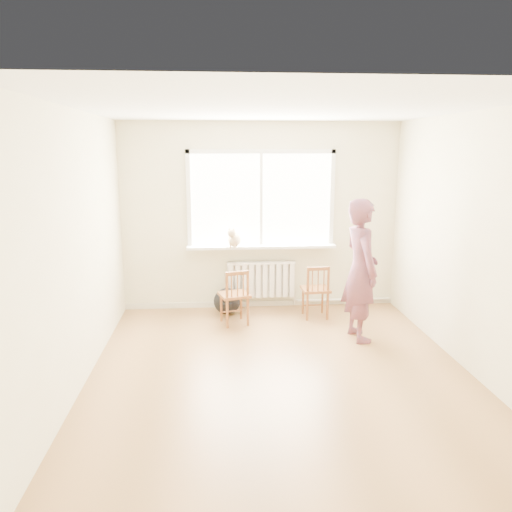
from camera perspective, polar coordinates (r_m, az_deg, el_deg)
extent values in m
plane|color=#9B6C3F|center=(5.47, 2.70, -12.92)|extent=(4.50, 4.50, 0.00)
plane|color=white|center=(4.97, 3.03, 16.55)|extent=(4.50, 4.50, 0.00)
cube|color=beige|center=(7.26, 0.55, 4.51)|extent=(4.00, 0.01, 2.70)
cube|color=white|center=(7.21, 0.57, 6.46)|extent=(2.00, 0.02, 1.30)
cube|color=white|center=(7.15, 0.60, 11.87)|extent=(2.12, 0.05, 0.06)
cube|color=white|center=(7.17, -7.69, 6.32)|extent=(0.06, 0.05, 1.42)
cube|color=white|center=(7.35, 8.66, 6.43)|extent=(0.06, 0.05, 1.42)
cube|color=white|center=(7.19, 0.59, 6.44)|extent=(0.04, 0.05, 1.30)
cube|color=white|center=(7.22, 0.63, 1.09)|extent=(2.15, 0.22, 0.04)
cube|color=white|center=(7.39, 0.57, -2.67)|extent=(1.00, 0.02, 0.55)
cube|color=white|center=(7.34, 0.61, -2.77)|extent=(1.00, 0.10, 0.51)
cube|color=white|center=(7.28, 0.61, -0.79)|extent=(1.00, 0.12, 0.03)
cylinder|color=silver|center=(7.69, 9.93, -4.94)|extent=(1.40, 0.04, 0.04)
cube|color=beige|center=(7.53, 0.54, -5.43)|extent=(4.00, 0.03, 0.08)
cube|color=brown|center=(6.70, -2.51, -4.45)|extent=(0.46, 0.44, 0.04)
cylinder|color=brown|center=(6.94, -1.72, -5.61)|extent=(0.03, 0.03, 0.40)
cylinder|color=brown|center=(6.86, -4.00, -5.85)|extent=(0.03, 0.03, 0.40)
cylinder|color=brown|center=(6.68, -0.94, -6.31)|extent=(0.03, 0.03, 0.40)
cylinder|color=brown|center=(6.59, -3.30, -6.58)|extent=(0.03, 0.03, 0.40)
cylinder|color=brown|center=(6.62, -0.94, -4.85)|extent=(0.04, 0.04, 0.76)
cylinder|color=brown|center=(6.54, -3.32, -5.09)|extent=(0.04, 0.04, 0.76)
cube|color=brown|center=(6.48, -2.15, -1.98)|extent=(0.31, 0.11, 0.05)
cylinder|color=brown|center=(6.55, -1.47, -3.29)|extent=(0.02, 0.02, 0.30)
cylinder|color=brown|center=(6.53, -2.14, -3.36)|extent=(0.02, 0.02, 0.30)
cylinder|color=brown|center=(6.50, -2.82, -3.42)|extent=(0.02, 0.02, 0.30)
cube|color=brown|center=(7.01, 6.80, -3.79)|extent=(0.39, 0.37, 0.04)
cylinder|color=brown|center=(7.23, 7.60, -4.96)|extent=(0.03, 0.03, 0.40)
cylinder|color=brown|center=(7.17, 5.39, -5.07)|extent=(0.03, 0.03, 0.40)
cylinder|color=brown|center=(6.97, 8.18, -5.65)|extent=(0.03, 0.03, 0.40)
cylinder|color=brown|center=(6.90, 5.88, -5.76)|extent=(0.03, 0.03, 0.40)
cylinder|color=brown|center=(6.92, 8.22, -4.24)|extent=(0.04, 0.04, 0.76)
cylinder|color=brown|center=(6.85, 5.92, -4.34)|extent=(0.04, 0.04, 0.76)
cube|color=brown|center=(6.79, 7.15, -1.45)|extent=(0.31, 0.04, 0.05)
cylinder|color=brown|center=(6.85, 7.77, -2.73)|extent=(0.02, 0.02, 0.30)
cylinder|color=brown|center=(6.83, 7.12, -2.76)|extent=(0.02, 0.02, 0.30)
cylinder|color=brown|center=(6.81, 6.46, -2.78)|extent=(0.02, 0.02, 0.30)
imported|color=#CE4451|center=(6.19, 11.88, -1.60)|extent=(0.50, 0.68, 1.75)
ellipsoid|color=beige|center=(7.10, -2.49, 1.94)|extent=(0.27, 0.34, 0.21)
sphere|color=beige|center=(6.95, -2.79, 2.62)|extent=(0.12, 0.12, 0.12)
cone|color=beige|center=(6.95, -3.06, 3.11)|extent=(0.04, 0.04, 0.05)
cone|color=beige|center=(6.93, -2.54, 3.09)|extent=(0.04, 0.04, 0.05)
cylinder|color=beige|center=(7.26, -2.17, 1.65)|extent=(0.08, 0.19, 0.03)
cylinder|color=beige|center=(7.02, -2.97, 1.36)|extent=(0.03, 0.03, 0.11)
cylinder|color=beige|center=(7.00, -2.45, 1.34)|extent=(0.03, 0.03, 0.11)
ellipsoid|color=black|center=(7.14, -3.33, -5.17)|extent=(0.47, 0.42, 0.38)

